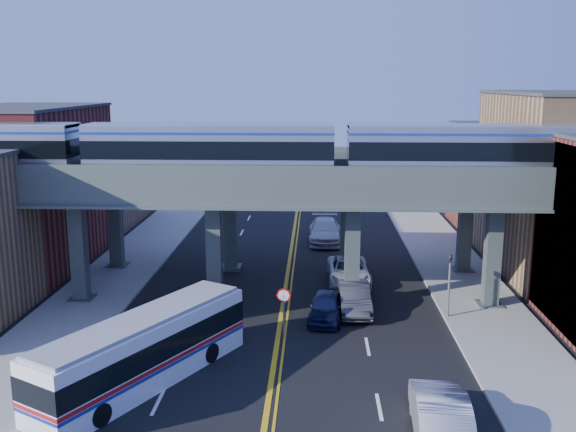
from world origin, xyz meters
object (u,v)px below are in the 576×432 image
at_px(stop_sign, 284,305).
at_px(car_lane_a, 326,306).
at_px(transit_bus, 144,351).
at_px(car_lane_c, 349,271).
at_px(car_lane_b, 354,298).
at_px(car_parked_curb, 440,414).
at_px(transit_train, 210,149).
at_px(car_lane_d, 325,231).
at_px(traffic_signal, 449,279).

bearing_deg(stop_sign, car_lane_a, 50.16).
bearing_deg(car_lane_a, transit_bus, -129.07).
bearing_deg(car_lane_c, car_lane_b, -90.75).
bearing_deg(car_lane_b, car_parked_curb, -80.78).
distance_m(transit_bus, car_lane_c, 17.33).
bearing_deg(transit_train, car_lane_d, 65.97).
relative_size(stop_sign, transit_bus, 0.24).
height_order(stop_sign, car_lane_a, stop_sign).
xyz_separation_m(stop_sign, traffic_signal, (8.90, 3.00, 0.54)).
height_order(transit_bus, car_lane_a, transit_bus).
bearing_deg(car_lane_a, transit_train, 166.46).
relative_size(traffic_signal, car_parked_curb, 0.75).
relative_size(traffic_signal, car_lane_a, 0.94).
bearing_deg(car_lane_a, traffic_signal, 9.13).
bearing_deg(car_lane_d, car_lane_a, -90.22).
bearing_deg(transit_train, transit_bus, -97.57).
relative_size(transit_bus, car_parked_curb, 1.99).
bearing_deg(transit_bus, car_lane_b, -16.75).
distance_m(transit_train, stop_sign, 9.92).
xyz_separation_m(traffic_signal, car_lane_b, (-5.08, 0.95, -1.50)).
distance_m(car_lane_a, car_lane_b, 2.08).
height_order(car_lane_b, car_lane_d, car_lane_d).
distance_m(transit_train, car_lane_a, 10.91).
height_order(transit_train, car_lane_a, transit_train).
bearing_deg(transit_bus, car_lane_a, -15.86).
bearing_deg(car_lane_b, stop_sign, -135.10).
relative_size(stop_sign, car_lane_d, 0.42).
bearing_deg(car_lane_c, car_lane_a, -104.75).
relative_size(traffic_signal, car_lane_b, 0.84).
relative_size(car_lane_d, car_parked_curb, 1.14).
distance_m(stop_sign, car_lane_c, 9.97).
distance_m(transit_train, transit_bus, 12.88).
relative_size(car_lane_a, car_lane_c, 0.77).
xyz_separation_m(transit_train, car_lane_d, (6.75, 15.14, -8.20)).
bearing_deg(car_lane_c, transit_bus, -124.77).
bearing_deg(transit_bus, car_lane_c, -4.06).
height_order(car_lane_d, car_parked_curb, car_lane_d).
xyz_separation_m(car_lane_a, car_lane_b, (1.61, 1.31, 0.06)).
bearing_deg(stop_sign, traffic_signal, 18.63).
relative_size(car_lane_a, car_parked_curb, 0.80).
relative_size(transit_bus, car_lane_b, 2.24).
bearing_deg(car_lane_a, car_parked_curb, -65.17).
bearing_deg(stop_sign, car_lane_b, 46.01).
distance_m(transit_train, car_parked_curb, 19.47).
height_order(traffic_signal, car_lane_b, traffic_signal).
relative_size(car_lane_c, car_lane_d, 0.91).
xyz_separation_m(stop_sign, car_lane_b, (3.82, 3.95, -0.95)).
height_order(stop_sign, traffic_signal, traffic_signal).
xyz_separation_m(transit_bus, car_parked_curb, (11.97, -3.84, -0.57)).
height_order(traffic_signal, car_parked_curb, traffic_signal).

